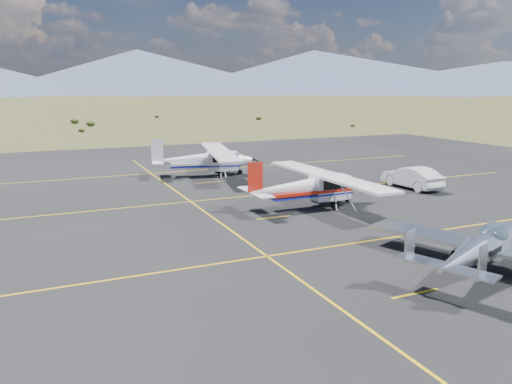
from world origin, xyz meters
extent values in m
plane|color=#383D1C|center=(0.00, 0.00, 0.00)|extent=(1600.00, 1600.00, 0.00)
cube|color=black|center=(0.00, 7.00, 0.00)|extent=(72.00, 72.00, 0.02)
cube|color=silver|center=(1.38, -2.71, 0.83)|extent=(5.08, 9.86, 0.13)
ellipsoid|color=#99BFD8|center=(1.38, -2.71, 1.36)|extent=(2.07, 1.62, 0.91)
cube|color=silver|center=(-2.44, -4.19, 1.14)|extent=(1.92, 3.37, 0.07)
cube|color=silver|center=(-2.16, -5.38, 1.64)|extent=(0.59, 0.28, 1.11)
cube|color=silver|center=(-3.03, -3.11, 1.64)|extent=(0.59, 0.28, 1.11)
cylinder|color=black|center=(3.03, -2.07, 0.20)|extent=(0.39, 0.23, 0.38)
cylinder|color=black|center=(0.69, -1.55, 0.23)|extent=(0.46, 0.27, 0.44)
cube|color=white|center=(1.26, 8.72, 1.09)|extent=(2.30, 1.23, 1.39)
cube|color=white|center=(1.05, 8.72, 1.82)|extent=(1.83, 11.39, 0.14)
cube|color=black|center=(1.26, 8.72, 1.38)|extent=(1.68, 1.26, 0.57)
cube|color=red|center=(-0.08, 8.69, 0.99)|extent=(5.19, 1.31, 0.19)
cube|color=red|center=(-3.59, 8.63, 2.08)|extent=(0.88, 0.09, 1.65)
cube|color=white|center=(-3.59, 8.63, 1.25)|extent=(0.84, 3.32, 0.06)
cylinder|color=black|center=(2.60, 8.75, 0.20)|extent=(0.37, 0.11, 0.37)
cylinder|color=black|center=(0.97, 7.63, 0.24)|extent=(0.46, 0.14, 0.45)
cylinder|color=black|center=(0.93, 9.80, 0.24)|extent=(0.46, 0.14, 0.45)
cube|color=white|center=(-0.97, 20.94, 1.14)|extent=(2.56, 1.68, 1.45)
cube|color=white|center=(-1.18, 20.98, 1.89)|extent=(3.99, 11.89, 0.15)
cube|color=black|center=(-0.97, 20.94, 1.44)|extent=(1.94, 1.59, 0.59)
cube|color=white|center=(-2.33, 21.22, 1.03)|extent=(5.50, 2.30, 0.19)
cube|color=white|center=(-5.91, 21.95, 2.15)|extent=(0.91, 0.26, 1.72)
cube|color=white|center=(-5.91, 21.95, 1.30)|extent=(1.48, 3.52, 0.06)
cylinder|color=black|center=(0.40, 20.66, 0.20)|extent=(0.40, 0.18, 0.39)
cylinder|color=black|center=(-1.51, 19.90, 0.25)|extent=(0.49, 0.23, 0.47)
cylinder|color=black|center=(-1.06, 22.10, 0.25)|extent=(0.49, 0.23, 0.47)
imported|color=white|center=(9.21, 10.76, 0.77)|extent=(1.81, 4.66, 1.51)
camera|label=1|loc=(-14.44, -15.81, 6.93)|focal=35.00mm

